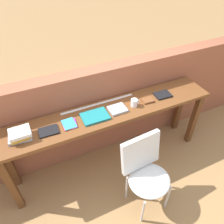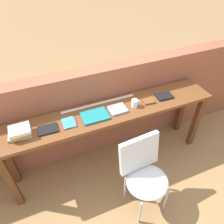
% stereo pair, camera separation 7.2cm
% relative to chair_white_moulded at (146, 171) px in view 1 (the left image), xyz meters
% --- Properties ---
extents(ground_plane, '(40.00, 40.00, 0.00)m').
position_rel_chair_white_moulded_xyz_m(ground_plane, '(-0.11, 0.35, -0.53)').
color(ground_plane, '#9E7547').
extents(brick_wall_back, '(6.00, 0.20, 1.24)m').
position_rel_chair_white_moulded_xyz_m(brick_wall_back, '(-0.11, 0.99, 0.09)').
color(brick_wall_back, '#935138').
rests_on(brick_wall_back, ground).
extents(sideboard, '(2.50, 0.44, 0.88)m').
position_rel_chair_white_moulded_xyz_m(sideboard, '(-0.11, 0.65, 0.21)').
color(sideboard, brown).
rests_on(sideboard, ground).
extents(chair_white_moulded, '(0.47, 0.48, 0.89)m').
position_rel_chair_white_moulded_xyz_m(chair_white_moulded, '(0.00, 0.00, 0.00)').
color(chair_white_moulded, silver).
rests_on(chair_white_moulded, ground).
extents(book_stack_leftmost, '(0.23, 0.17, 0.10)m').
position_rel_chair_white_moulded_xyz_m(book_stack_leftmost, '(-1.07, 0.63, 0.40)').
color(book_stack_leftmost, '#9E9EA3').
rests_on(book_stack_leftmost, sideboard).
extents(magazine_cycling, '(0.20, 0.15, 0.02)m').
position_rel_chair_white_moulded_xyz_m(magazine_cycling, '(-0.80, 0.61, 0.36)').
color(magazine_cycling, black).
rests_on(magazine_cycling, sideboard).
extents(pamphlet_pile_colourful, '(0.16, 0.18, 0.01)m').
position_rel_chair_white_moulded_xyz_m(pamphlet_pile_colourful, '(-0.58, 0.62, 0.36)').
color(pamphlet_pile_colourful, green).
rests_on(pamphlet_pile_colourful, sideboard).
extents(book_open_centre, '(0.29, 0.22, 0.02)m').
position_rel_chair_white_moulded_xyz_m(book_open_centre, '(-0.30, 0.62, 0.36)').
color(book_open_centre, '#19757A').
rests_on(book_open_centre, sideboard).
extents(book_grey_hardcover, '(0.20, 0.17, 0.03)m').
position_rel_chair_white_moulded_xyz_m(book_grey_hardcover, '(-0.03, 0.62, 0.37)').
color(book_grey_hardcover, '#9E9EA3').
rests_on(book_grey_hardcover, sideboard).
extents(mug, '(0.11, 0.08, 0.09)m').
position_rel_chair_white_moulded_xyz_m(mug, '(0.18, 0.61, 0.40)').
color(mug, white).
rests_on(mug, sideboard).
extents(leather_journal_brown, '(0.14, 0.11, 0.02)m').
position_rel_chair_white_moulded_xyz_m(leather_journal_brown, '(0.36, 0.62, 0.37)').
color(leather_journal_brown, brown).
rests_on(leather_journal_brown, sideboard).
extents(book_repair_rightmost, '(0.21, 0.16, 0.02)m').
position_rel_chair_white_moulded_xyz_m(book_repair_rightmost, '(0.59, 0.64, 0.36)').
color(book_repair_rightmost, black).
rests_on(book_repair_rightmost, sideboard).
extents(ruler_metal_back_edge, '(0.89, 0.03, 0.00)m').
position_rel_chair_white_moulded_xyz_m(ruler_metal_back_edge, '(-0.18, 0.82, 0.35)').
color(ruler_metal_back_edge, silver).
rests_on(ruler_metal_back_edge, sideboard).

